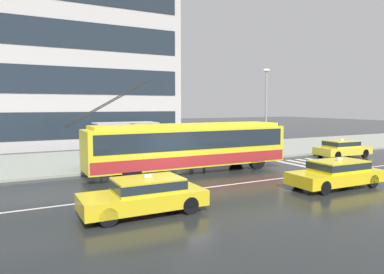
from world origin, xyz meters
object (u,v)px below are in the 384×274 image
object	(u,v)px
taxi_ahead_of_bus	(342,148)
pedestrian_walking_past	(204,137)
trolleybus	(189,145)
pedestrian_approaching_curb	(159,137)
taxi_oncoming_near	(145,194)
pedestrian_waiting_by_pole	(192,134)
street_lamp	(266,104)
bus_shelter	(125,133)
pedestrian_at_shelter	(149,149)
taxi_oncoming_far	(337,172)

from	to	relation	value
taxi_ahead_of_bus	pedestrian_walking_past	world-z (taller)	pedestrian_walking_past
trolleybus	pedestrian_approaching_curb	world-z (taller)	trolleybus
taxi_oncoming_near	pedestrian_waiting_by_pole	distance (m)	12.44
taxi_ahead_of_bus	trolleybus	bearing A→B (deg)	178.96
trolleybus	street_lamp	world-z (taller)	street_lamp
pedestrian_waiting_by_pole	street_lamp	distance (m)	5.97
bus_shelter	pedestrian_at_shelter	world-z (taller)	bus_shelter
trolleybus	taxi_ahead_of_bus	xyz separation A→B (m)	(12.67, -0.23, -0.84)
trolleybus	taxi_oncoming_near	world-z (taller)	trolleybus
pedestrian_approaching_curb	pedestrian_walking_past	xyz separation A→B (m)	(2.55, -1.76, 0.03)
trolleybus	taxi_oncoming_far	distance (m)	8.07
taxi_oncoming_far	taxi_ahead_of_bus	bearing A→B (deg)	38.03
taxi_oncoming_near	trolleybus	bearing A→B (deg)	51.72
taxi_oncoming_near	bus_shelter	distance (m)	10.30
taxi_oncoming_far	pedestrian_walking_past	distance (m)	9.44
taxi_ahead_of_bus	bus_shelter	size ratio (longest dim) A/B	1.12
bus_shelter	taxi_oncoming_far	bearing A→B (deg)	-55.49
pedestrian_walking_past	street_lamp	bearing A→B (deg)	-0.57
pedestrian_at_shelter	trolleybus	bearing A→B (deg)	-58.04
pedestrian_at_shelter	pedestrian_approaching_curb	size ratio (longest dim) A/B	0.85
trolleybus	pedestrian_walking_past	size ratio (longest dim) A/B	6.36
taxi_oncoming_far	bus_shelter	distance (m)	12.60
bus_shelter	pedestrian_approaching_curb	world-z (taller)	bus_shelter
taxi_ahead_of_bus	pedestrian_at_shelter	size ratio (longest dim) A/B	2.58
taxi_oncoming_near	pedestrian_at_shelter	world-z (taller)	pedestrian_at_shelter
pedestrian_at_shelter	street_lamp	distance (m)	9.55
trolleybus	bus_shelter	distance (m)	4.55
taxi_oncoming_far	pedestrian_walking_past	world-z (taller)	pedestrian_walking_past
taxi_oncoming_far	street_lamp	distance (m)	10.21
trolleybus	street_lamp	xyz separation A→B (m)	(7.56, 2.36, 2.39)
trolleybus	pedestrian_walking_past	distance (m)	3.39
taxi_oncoming_far	trolleybus	bearing A→B (deg)	122.50
taxi_oncoming_far	street_lamp	bearing A→B (deg)	70.42
taxi_oncoming_near	street_lamp	xyz separation A→B (m)	(12.61, 8.76, 3.23)
street_lamp	taxi_ahead_of_bus	bearing A→B (deg)	-26.89
trolleybus	bus_shelter	world-z (taller)	trolleybus
trolleybus	street_lamp	bearing A→B (deg)	17.35
pedestrian_at_shelter	pedestrian_waiting_by_pole	xyz separation A→B (m)	(3.70, 1.19, 0.70)
trolleybus	taxi_ahead_of_bus	world-z (taller)	trolleybus
pedestrian_waiting_by_pole	taxi_oncoming_near	bearing A→B (deg)	-125.46
pedestrian_walking_past	taxi_oncoming_far	bearing A→B (deg)	-78.08
taxi_ahead_of_bus	pedestrian_approaching_curb	distance (m)	13.62
bus_shelter	street_lamp	xyz separation A→B (m)	(10.34, -1.19, 1.79)
taxi_oncoming_far	pedestrian_at_shelter	bearing A→B (deg)	122.36
pedestrian_at_shelter	pedestrian_walking_past	xyz separation A→B (m)	(3.94, -0.09, 0.62)
street_lamp	taxi_oncoming_near	bearing A→B (deg)	-145.22
taxi_oncoming_near	pedestrian_approaching_curb	size ratio (longest dim) A/B	2.24
trolleybus	bus_shelter	xyz separation A→B (m)	(-2.78, 3.55, 0.60)
taxi_oncoming_far	taxi_oncoming_near	world-z (taller)	same
pedestrian_approaching_curb	pedestrian_waiting_by_pole	xyz separation A→B (m)	(2.31, -0.48, 0.10)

